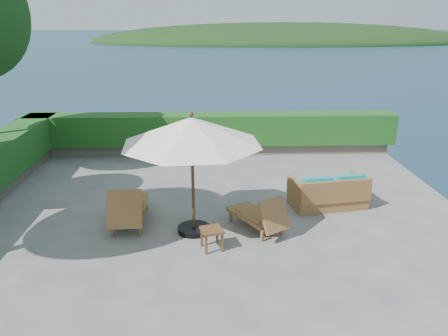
{
  "coord_description": "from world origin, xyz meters",
  "views": [
    {
      "loc": [
        -0.05,
        -8.68,
        4.35
      ],
      "look_at": [
        0.3,
        0.8,
        1.1
      ],
      "focal_mm": 35.0,
      "sensor_mm": 36.0,
      "label": 1
    }
  ],
  "objects_px": {
    "lounge_left": "(128,208)",
    "patio_umbrella": "(192,132)",
    "side_table": "(212,233)",
    "lounge_right": "(260,215)",
    "wicker_loveseat": "(329,194)"
  },
  "relations": [
    {
      "from": "lounge_left",
      "to": "patio_umbrella",
      "type": "bearing_deg",
      "value": -16.85
    },
    {
      "from": "lounge_left",
      "to": "side_table",
      "type": "distance_m",
      "value": 2.15
    },
    {
      "from": "lounge_right",
      "to": "side_table",
      "type": "distance_m",
      "value": 1.29
    },
    {
      "from": "lounge_left",
      "to": "wicker_loveseat",
      "type": "xyz_separation_m",
      "value": [
        4.68,
        0.83,
        -0.08
      ]
    },
    {
      "from": "patio_umbrella",
      "to": "lounge_left",
      "type": "xyz_separation_m",
      "value": [
        -1.45,
        0.36,
        -1.78
      ]
    },
    {
      "from": "patio_umbrella",
      "to": "side_table",
      "type": "xyz_separation_m",
      "value": [
        0.38,
        -0.77,
        -1.85
      ]
    },
    {
      "from": "lounge_left",
      "to": "side_table",
      "type": "xyz_separation_m",
      "value": [
        1.83,
        -1.13,
        -0.06
      ]
    },
    {
      "from": "patio_umbrella",
      "to": "lounge_left",
      "type": "relative_size",
      "value": 2.06
    },
    {
      "from": "lounge_left",
      "to": "wicker_loveseat",
      "type": "relative_size",
      "value": 0.93
    },
    {
      "from": "wicker_loveseat",
      "to": "side_table",
      "type": "bearing_deg",
      "value": -155.04
    },
    {
      "from": "lounge_right",
      "to": "patio_umbrella",
      "type": "bearing_deg",
      "value": 147.89
    },
    {
      "from": "wicker_loveseat",
      "to": "patio_umbrella",
      "type": "bearing_deg",
      "value": -169.37
    },
    {
      "from": "lounge_left",
      "to": "lounge_right",
      "type": "height_order",
      "value": "lounge_left"
    },
    {
      "from": "side_table",
      "to": "patio_umbrella",
      "type": "bearing_deg",
      "value": 115.95
    },
    {
      "from": "lounge_right",
      "to": "wicker_loveseat",
      "type": "height_order",
      "value": "wicker_loveseat"
    }
  ]
}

